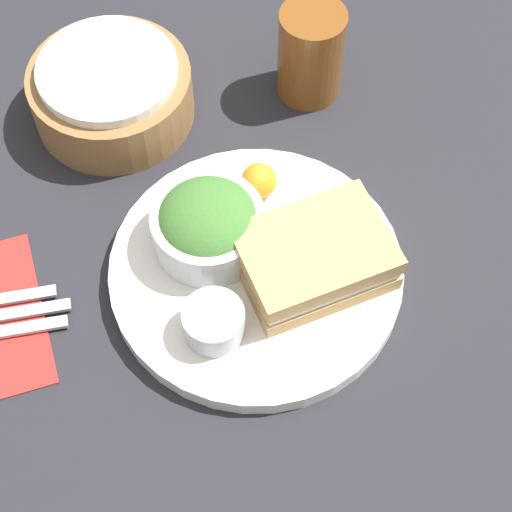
% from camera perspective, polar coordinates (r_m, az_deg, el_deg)
% --- Properties ---
extents(ground_plane, '(4.00, 4.00, 0.00)m').
position_cam_1_polar(ground_plane, '(0.87, -0.00, -1.38)').
color(ground_plane, '#232328').
extents(plate, '(0.29, 0.29, 0.02)m').
position_cam_1_polar(plate, '(0.86, -0.00, -1.04)').
color(plate, white).
rests_on(plate, ground_plane).
extents(sandwich, '(0.15, 0.11, 0.05)m').
position_cam_1_polar(sandwich, '(0.83, 3.91, -0.09)').
color(sandwich, tan).
rests_on(sandwich, plate).
extents(salad_bowl, '(0.11, 0.11, 0.06)m').
position_cam_1_polar(salad_bowl, '(0.84, -3.22, 2.08)').
color(salad_bowl, white).
rests_on(salad_bowl, plate).
extents(dressing_cup, '(0.06, 0.06, 0.03)m').
position_cam_1_polar(dressing_cup, '(0.80, -2.83, -4.42)').
color(dressing_cup, '#B7B7BC').
rests_on(dressing_cup, plate).
extents(orange_wedge, '(0.04, 0.04, 0.04)m').
position_cam_1_polar(orange_wedge, '(0.88, 0.20, 5.04)').
color(orange_wedge, orange).
rests_on(orange_wedge, plate).
extents(drink_glass, '(0.07, 0.07, 0.11)m').
position_cam_1_polar(drink_glass, '(0.97, 3.66, 13.33)').
color(drink_glass, brown).
rests_on(drink_glass, ground_plane).
extents(bread_basket, '(0.18, 0.18, 0.08)m').
position_cam_1_polar(bread_basket, '(0.97, -9.61, 10.76)').
color(bread_basket, olive).
rests_on(bread_basket, ground_plane).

